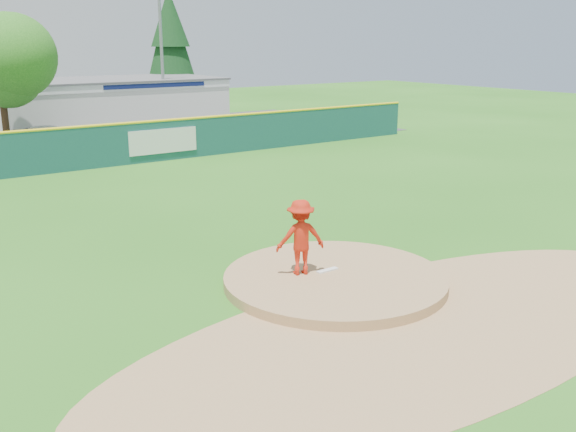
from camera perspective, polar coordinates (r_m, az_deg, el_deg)
ground at (r=16.00m, az=4.19°, el=-6.04°), size 120.00×120.00×0.00m
pitchers_mound at (r=16.00m, az=4.19°, el=-6.04°), size 5.50×5.50×0.50m
pitching_rubber at (r=16.12m, az=3.52°, el=-4.84°), size 0.60×0.15×0.04m
infield_dirt_arc at (r=14.02m, az=12.13°, el=-9.55°), size 15.40×15.40×0.01m
parking_lot at (r=40.02m, az=-21.39°, el=5.95°), size 44.00×16.00×0.02m
pitcher at (r=15.65m, az=1.12°, el=-1.89°), size 1.38×1.07×1.87m
van at (r=37.56m, az=-20.22°, el=6.56°), size 5.29×3.53×1.35m
pool_building_grp at (r=46.31m, az=-15.94°, el=9.62°), size 15.20×8.20×3.31m
fence_banners at (r=30.51m, az=-22.24°, el=5.11°), size 16.65×0.04×1.20m
outfield_fence at (r=31.30m, az=-17.37°, el=5.95°), size 40.00×0.14×2.07m
conifer_tree at (r=52.52m, az=-10.40°, el=14.80°), size 4.40×4.40×9.50m
light_pole_right at (r=44.49m, az=-11.20°, el=14.71°), size 1.75×0.25×10.00m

